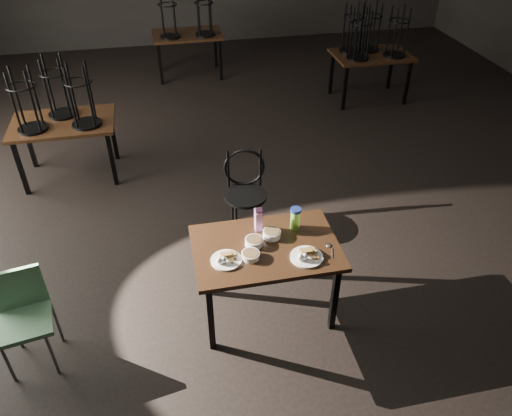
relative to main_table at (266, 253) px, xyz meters
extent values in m
plane|color=black|center=(0.68, 1.61, -0.67)|extent=(12.00, 12.00, 0.00)
cube|color=black|center=(0.00, 0.00, 0.06)|extent=(1.20, 0.80, 0.04)
cube|color=black|center=(-0.52, -0.32, -0.32)|extent=(0.05, 0.05, 0.71)
cube|color=black|center=(0.52, -0.32, -0.32)|extent=(0.05, 0.05, 0.71)
cube|color=black|center=(-0.52, 0.32, -0.32)|extent=(0.05, 0.05, 0.71)
cube|color=black|center=(0.52, 0.32, -0.32)|extent=(0.05, 0.05, 0.71)
cylinder|color=white|center=(-0.35, -0.11, 0.09)|extent=(0.25, 0.25, 0.01)
cube|color=olive|center=(-0.34, -0.07, 0.14)|extent=(0.09, 0.09, 0.04)
cube|color=olive|center=(-0.31, -0.07, 0.14)|extent=(0.10, 0.10, 0.03)
ellipsoid|color=white|center=(-0.41, -0.15, 0.12)|extent=(0.05, 0.05, 0.06)
ellipsoid|color=white|center=(-0.37, -0.15, 0.12)|extent=(0.05, 0.05, 0.06)
cylinder|color=white|center=(0.29, -0.20, 0.09)|extent=(0.26, 0.26, 0.02)
cube|color=olive|center=(0.29, -0.16, 0.14)|extent=(0.10, 0.09, 0.04)
cube|color=olive|center=(0.32, -0.16, 0.14)|extent=(0.11, 0.11, 0.03)
ellipsoid|color=white|center=(0.22, -0.24, 0.13)|extent=(0.05, 0.05, 0.06)
ellipsoid|color=white|center=(0.26, -0.24, 0.13)|extent=(0.05, 0.05, 0.06)
cylinder|color=white|center=(-0.09, 0.04, 0.11)|extent=(0.15, 0.15, 0.06)
cylinder|color=brown|center=(-0.09, 0.04, 0.13)|extent=(0.13, 0.13, 0.01)
cylinder|color=white|center=(0.07, 0.11, 0.11)|extent=(0.15, 0.15, 0.06)
cylinder|color=brown|center=(0.07, 0.11, 0.13)|extent=(0.13, 0.13, 0.01)
cylinder|color=white|center=(-0.15, -0.11, 0.10)|extent=(0.15, 0.15, 0.05)
cylinder|color=brown|center=(-0.15, -0.11, 0.12)|extent=(0.13, 0.13, 0.01)
cube|color=#8A1975|center=(-0.02, 0.22, 0.17)|extent=(0.06, 0.06, 0.19)
cube|color=#8A1975|center=(-0.02, 0.22, 0.28)|extent=(0.06, 0.06, 0.06)
cylinder|color=#8AE042|center=(0.30, 0.18, 0.17)|extent=(0.10, 0.10, 0.18)
cylinder|color=navy|center=(0.30, 0.18, 0.27)|extent=(0.11, 0.11, 0.03)
ellipsoid|color=silver|center=(0.50, -0.10, 0.08)|extent=(0.05, 0.06, 0.01)
cube|color=silver|center=(0.50, -0.20, 0.08)|extent=(0.04, 0.12, 0.00)
cylinder|color=black|center=(0.04, 1.10, -0.17)|extent=(0.44, 0.44, 0.03)
torus|color=black|center=(0.06, 1.29, 0.05)|extent=(0.43, 0.08, 0.43)
cylinder|color=black|center=(0.16, 1.22, -0.42)|extent=(0.03, 0.03, 0.50)
cylinder|color=black|center=(-0.09, 1.22, -0.42)|extent=(0.03, 0.03, 0.50)
cylinder|color=black|center=(-0.09, 0.97, -0.42)|extent=(0.03, 0.03, 0.50)
cylinder|color=black|center=(0.16, 0.97, -0.42)|extent=(0.03, 0.03, 0.50)
cube|color=#69A375|center=(-1.92, -0.16, -0.22)|extent=(0.45, 0.45, 0.04)
cube|color=#69A375|center=(-1.96, 0.01, -0.01)|extent=(0.39, 0.10, 0.37)
cylinder|color=slate|center=(-2.09, -0.33, -0.45)|extent=(0.02, 0.02, 0.45)
cylinder|color=slate|center=(-1.76, -0.33, -0.45)|extent=(0.02, 0.02, 0.45)
cylinder|color=slate|center=(-2.09, 0.00, -0.45)|extent=(0.02, 0.02, 0.45)
cylinder|color=slate|center=(-1.76, 0.00, -0.45)|extent=(0.02, 0.02, 0.45)
cube|color=black|center=(-1.88, 2.70, 0.06)|extent=(1.20, 0.80, 0.04)
cube|color=black|center=(-2.40, 2.38, -0.32)|extent=(0.05, 0.05, 0.71)
cube|color=black|center=(-1.36, 2.38, -0.32)|extent=(0.05, 0.05, 0.71)
cube|color=black|center=(-2.40, 3.02, -0.32)|extent=(0.05, 0.05, 0.71)
cube|color=black|center=(-1.36, 3.02, -0.32)|extent=(0.05, 0.05, 0.71)
cylinder|color=black|center=(-2.18, 2.55, 0.09)|extent=(0.34, 0.34, 0.03)
torus|color=black|center=(-2.18, 2.55, 0.59)|extent=(0.32, 0.32, 0.02)
cylinder|color=black|center=(-2.08, 2.65, 0.46)|extent=(0.03, 0.03, 0.70)
cylinder|color=black|center=(-2.28, 2.65, 0.46)|extent=(0.03, 0.03, 0.70)
cylinder|color=black|center=(-2.28, 2.45, 0.46)|extent=(0.03, 0.03, 0.70)
cylinder|color=black|center=(-2.08, 2.45, 0.46)|extent=(0.03, 0.03, 0.70)
cylinder|color=black|center=(-1.58, 2.55, 0.09)|extent=(0.34, 0.34, 0.03)
torus|color=black|center=(-1.58, 2.55, 0.59)|extent=(0.32, 0.32, 0.02)
cylinder|color=black|center=(-1.48, 2.65, 0.46)|extent=(0.03, 0.03, 0.70)
cylinder|color=black|center=(-1.68, 2.65, 0.46)|extent=(0.03, 0.03, 0.70)
cylinder|color=black|center=(-1.68, 2.45, 0.46)|extent=(0.03, 0.03, 0.70)
cylinder|color=black|center=(-1.48, 2.45, 0.46)|extent=(0.03, 0.03, 0.70)
cylinder|color=black|center=(-1.88, 2.88, 0.09)|extent=(0.34, 0.34, 0.03)
torus|color=black|center=(-1.88, 2.88, 0.59)|extent=(0.32, 0.32, 0.02)
cylinder|color=black|center=(-1.78, 2.98, 0.46)|extent=(0.03, 0.03, 0.70)
cylinder|color=black|center=(-1.98, 2.98, 0.46)|extent=(0.03, 0.03, 0.70)
cylinder|color=black|center=(-1.98, 2.78, 0.46)|extent=(0.03, 0.03, 0.70)
cylinder|color=black|center=(-1.78, 2.78, 0.46)|extent=(0.03, 0.03, 0.70)
cube|color=black|center=(2.64, 4.16, 0.06)|extent=(1.20, 0.80, 0.04)
cube|color=black|center=(2.12, 3.84, -0.32)|extent=(0.05, 0.05, 0.71)
cube|color=black|center=(3.16, 3.84, -0.32)|extent=(0.05, 0.05, 0.71)
cube|color=black|center=(2.12, 4.48, -0.32)|extent=(0.05, 0.05, 0.71)
cube|color=black|center=(3.16, 4.48, -0.32)|extent=(0.05, 0.05, 0.71)
cylinder|color=black|center=(2.34, 4.01, 0.09)|extent=(0.34, 0.34, 0.03)
torus|color=black|center=(2.34, 4.01, 0.59)|extent=(0.32, 0.32, 0.02)
cylinder|color=black|center=(2.44, 4.11, 0.46)|extent=(0.03, 0.03, 0.70)
cylinder|color=black|center=(2.24, 4.11, 0.46)|extent=(0.03, 0.03, 0.70)
cylinder|color=black|center=(2.24, 3.91, 0.46)|extent=(0.03, 0.03, 0.70)
cylinder|color=black|center=(2.44, 3.91, 0.46)|extent=(0.03, 0.03, 0.70)
cylinder|color=black|center=(2.94, 4.01, 0.09)|extent=(0.34, 0.34, 0.03)
torus|color=black|center=(2.94, 4.01, 0.59)|extent=(0.32, 0.32, 0.02)
cylinder|color=black|center=(3.04, 4.11, 0.46)|extent=(0.03, 0.03, 0.70)
cylinder|color=black|center=(2.84, 4.11, 0.46)|extent=(0.03, 0.03, 0.70)
cylinder|color=black|center=(2.84, 3.91, 0.46)|extent=(0.03, 0.03, 0.70)
cylinder|color=black|center=(3.04, 3.91, 0.46)|extent=(0.03, 0.03, 0.70)
cylinder|color=black|center=(2.64, 4.34, 0.09)|extent=(0.34, 0.34, 0.03)
torus|color=black|center=(2.64, 4.34, 0.59)|extent=(0.32, 0.32, 0.02)
cylinder|color=black|center=(2.74, 4.44, 0.46)|extent=(0.03, 0.03, 0.70)
cylinder|color=black|center=(2.54, 4.44, 0.46)|extent=(0.03, 0.03, 0.70)
cylinder|color=black|center=(2.54, 4.24, 0.46)|extent=(0.03, 0.03, 0.70)
cylinder|color=black|center=(2.74, 4.24, 0.46)|extent=(0.03, 0.03, 0.70)
cylinder|color=black|center=(2.34, 4.34, 0.09)|extent=(0.34, 0.34, 0.03)
torus|color=black|center=(2.34, 4.34, 0.59)|extent=(0.32, 0.32, 0.02)
cylinder|color=black|center=(2.44, 4.44, 0.46)|extent=(0.03, 0.03, 0.70)
cylinder|color=black|center=(2.24, 4.44, 0.46)|extent=(0.03, 0.03, 0.70)
cylinder|color=black|center=(2.24, 4.24, 0.46)|extent=(0.03, 0.03, 0.70)
cylinder|color=black|center=(2.44, 4.24, 0.46)|extent=(0.03, 0.03, 0.70)
cube|color=black|center=(-0.10, 5.78, 0.06)|extent=(1.20, 0.80, 0.04)
cube|color=black|center=(-0.62, 5.46, -0.32)|extent=(0.05, 0.05, 0.71)
cube|color=black|center=(0.42, 5.46, -0.32)|extent=(0.05, 0.05, 0.71)
cube|color=black|center=(-0.62, 6.10, -0.32)|extent=(0.05, 0.05, 0.71)
cube|color=black|center=(0.42, 6.10, -0.32)|extent=(0.05, 0.05, 0.71)
cylinder|color=black|center=(-0.40, 5.63, 0.09)|extent=(0.34, 0.34, 0.03)
torus|color=black|center=(-0.40, 5.63, 0.59)|extent=(0.32, 0.32, 0.02)
cylinder|color=black|center=(-0.30, 5.73, 0.46)|extent=(0.03, 0.03, 0.70)
cylinder|color=black|center=(-0.50, 5.73, 0.46)|extent=(0.03, 0.03, 0.70)
cylinder|color=black|center=(-0.50, 5.54, 0.46)|extent=(0.03, 0.03, 0.70)
cylinder|color=black|center=(-0.30, 5.54, 0.46)|extent=(0.03, 0.03, 0.70)
cylinder|color=black|center=(0.20, 5.63, 0.09)|extent=(0.34, 0.34, 0.03)
torus|color=black|center=(0.20, 5.63, 0.59)|extent=(0.32, 0.32, 0.02)
cylinder|color=black|center=(0.30, 5.73, 0.46)|extent=(0.03, 0.03, 0.70)
cylinder|color=black|center=(0.10, 5.73, 0.46)|extent=(0.03, 0.03, 0.70)
cylinder|color=black|center=(0.10, 5.54, 0.46)|extent=(0.03, 0.03, 0.70)
cylinder|color=black|center=(0.30, 5.54, 0.46)|extent=(0.03, 0.03, 0.70)
camera|label=1|loc=(-0.71, -3.03, 2.75)|focal=35.00mm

